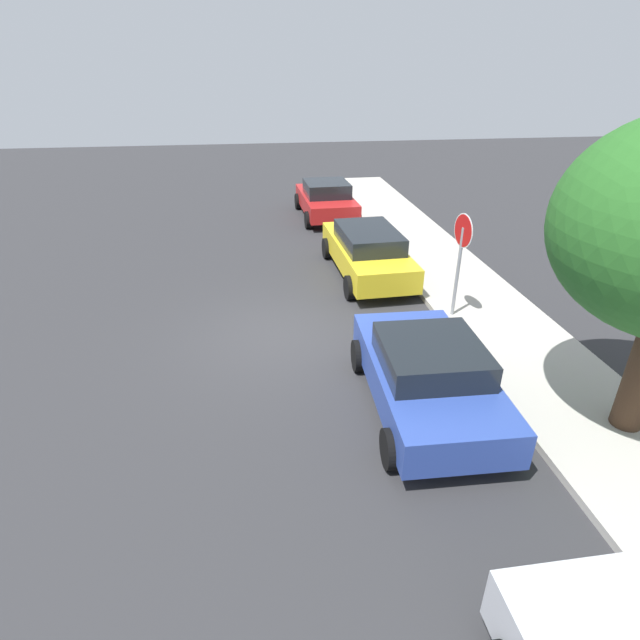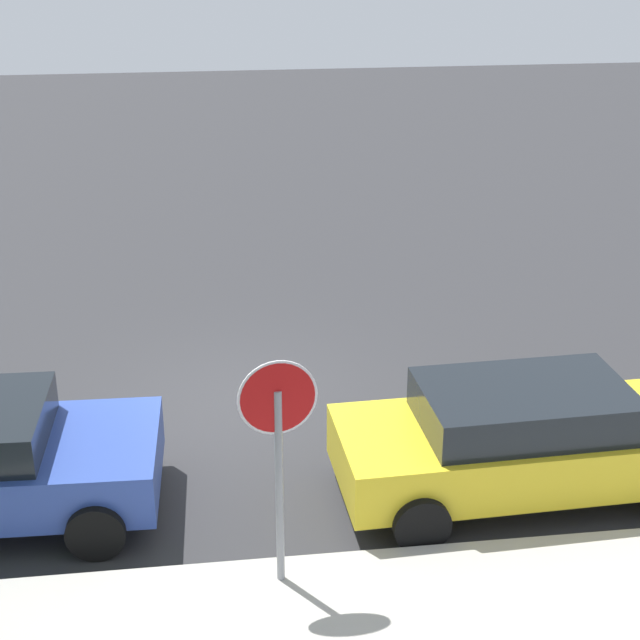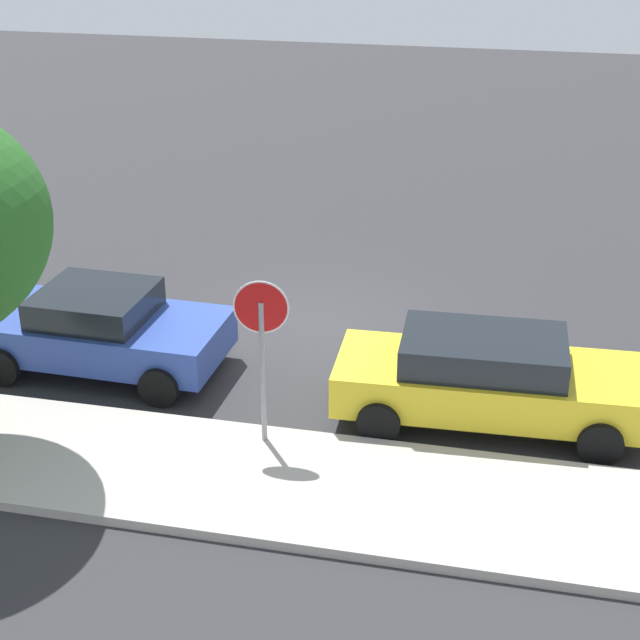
# 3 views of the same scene
# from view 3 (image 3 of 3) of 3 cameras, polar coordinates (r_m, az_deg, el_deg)

# --- Properties ---
(ground_plane) EXTENTS (60.00, 60.00, 0.00)m
(ground_plane) POSITION_cam_3_polar(r_m,az_deg,el_deg) (17.84, -0.18, -0.29)
(ground_plane) COLOR #2D2D30
(sidewalk_curb) EXTENTS (32.00, 2.59, 0.14)m
(sidewalk_curb) POSITION_cam_3_polar(r_m,az_deg,el_deg) (13.52, -5.03, -9.12)
(sidewalk_curb) COLOR #B2ADA3
(sidewalk_curb) RESTS_ON ground_plane
(stop_sign) EXTENTS (0.77, 0.11, 2.60)m
(stop_sign) POSITION_cam_3_polar(r_m,az_deg,el_deg) (13.40, -3.41, -0.92)
(stop_sign) COLOR gray
(stop_sign) RESTS_ON ground_plane
(parked_car_yellow) EXTENTS (4.64, 2.08, 1.41)m
(parked_car_yellow) POSITION_cam_3_polar(r_m,az_deg,el_deg) (14.71, 9.79, -3.34)
(parked_car_yellow) COLOR yellow
(parked_car_yellow) RESTS_ON ground_plane
(parked_car_blue) EXTENTS (4.05, 2.21, 1.38)m
(parked_car_blue) POSITION_cam_3_polar(r_m,az_deg,el_deg) (16.45, -12.57, -0.49)
(parked_car_blue) COLOR #2D479E
(parked_car_blue) RESTS_ON ground_plane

